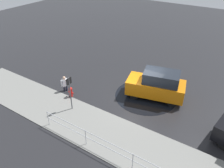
% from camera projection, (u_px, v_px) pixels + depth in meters
% --- Properties ---
extents(ground_plane, '(60.00, 60.00, 0.00)m').
position_uv_depth(ground_plane, '(138.00, 97.00, 15.49)').
color(ground_plane, black).
extents(kerb_strip, '(24.00, 3.20, 0.04)m').
position_uv_depth(kerb_strip, '(105.00, 133.00, 12.50)').
color(kerb_strip, slate).
rests_on(kerb_strip, ground).
extents(moving_hatchback, '(4.19, 2.55, 2.06)m').
position_uv_depth(moving_hatchback, '(157.00, 85.00, 14.93)').
color(moving_hatchback, orange).
rests_on(moving_hatchback, ground).
extents(fire_hydrant, '(0.42, 0.31, 0.80)m').
position_uv_depth(fire_hydrant, '(71.00, 92.00, 15.29)').
color(fire_hydrant, red).
rests_on(fire_hydrant, ground).
extents(pedestrian, '(0.36, 0.53, 1.22)m').
position_uv_depth(pedestrian, '(65.00, 83.00, 15.79)').
color(pedestrian, silver).
rests_on(pedestrian, ground).
extents(metal_railing, '(8.46, 0.04, 1.05)m').
position_uv_depth(metal_railing, '(108.00, 146.00, 10.79)').
color(metal_railing, '#B7BABF').
rests_on(metal_railing, ground).
extents(sign_post, '(0.07, 0.44, 2.40)m').
position_uv_depth(sign_post, '(70.00, 89.00, 13.52)').
color(sign_post, '#4C4C51').
rests_on(sign_post, ground).
extents(puddle_patch, '(4.37, 4.37, 0.01)m').
position_uv_depth(puddle_patch, '(146.00, 96.00, 15.60)').
color(puddle_patch, black).
rests_on(puddle_patch, ground).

